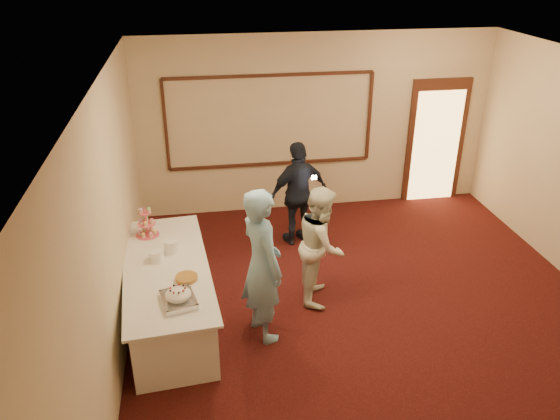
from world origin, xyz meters
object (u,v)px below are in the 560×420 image
object	(u,v)px
buffet_table	(169,293)
man	(262,265)
plate_stack_a	(157,256)
plate_stack_b	(172,246)
guest	(299,194)
tart	(187,278)
cupcake_stand	(146,224)
woman	(322,244)
pavlova_tray	(178,297)

from	to	relation	value
buffet_table	man	distance (m)	1.31
plate_stack_a	man	world-z (taller)	man
plate_stack_b	guest	bearing A→B (deg)	36.16
tart	man	xyz separation A→B (m)	(0.86, -0.10, 0.15)
cupcake_stand	woman	bearing A→B (deg)	-16.24
man	woman	xyz separation A→B (m)	(0.85, 0.63, -0.16)
plate_stack_b	guest	world-z (taller)	guest
buffet_table	tart	bearing A→B (deg)	-55.19
woman	guest	bearing A→B (deg)	15.96
tart	buffet_table	bearing A→B (deg)	124.81
pavlova_tray	plate_stack_a	size ratio (longest dim) A/B	2.85
woman	tart	bearing A→B (deg)	123.27
buffet_table	plate_stack_b	xyz separation A→B (m)	(0.07, 0.33, 0.47)
buffet_table	pavlova_tray	bearing A→B (deg)	-78.57
plate_stack_a	plate_stack_b	distance (m)	0.27
cupcake_stand	man	world-z (taller)	man
buffet_table	pavlova_tray	world-z (taller)	pavlova_tray
cupcake_stand	man	size ratio (longest dim) A/B	0.23
plate_stack_b	tart	size ratio (longest dim) A/B	0.69
cupcake_stand	guest	size ratio (longest dim) A/B	0.27
tart	guest	world-z (taller)	guest
plate_stack_a	guest	bearing A→B (deg)	37.38
man	guest	bearing A→B (deg)	-41.77
plate_stack_a	plate_stack_b	size ratio (longest dim) A/B	0.86
pavlova_tray	man	size ratio (longest dim) A/B	0.27
guest	woman	bearing A→B (deg)	73.45
pavlova_tray	plate_stack_b	world-z (taller)	pavlova_tray
pavlova_tray	woman	xyz separation A→B (m)	(1.80, 0.95, -0.06)
tart	man	bearing A→B (deg)	-6.62
man	buffet_table	bearing A→B (deg)	47.61
pavlova_tray	plate_stack_b	xyz separation A→B (m)	(-0.08, 1.09, 0.01)
man	guest	world-z (taller)	man
buffet_table	plate_stack_a	size ratio (longest dim) A/B	14.98
plate_stack_a	woman	xyz separation A→B (m)	(2.05, 0.05, -0.06)
plate_stack_b	man	xyz separation A→B (m)	(1.03, -0.78, 0.09)
man	woman	distance (m)	1.07
tart	guest	size ratio (longest dim) A/B	0.18
plate_stack_a	plate_stack_b	world-z (taller)	plate_stack_b
woman	plate_stack_a	bearing A→B (deg)	107.31
plate_stack_b	tart	distance (m)	0.70
plate_stack_b	man	bearing A→B (deg)	-37.27
tart	woman	distance (m)	1.79
buffet_table	guest	xyz separation A→B (m)	(1.95, 1.70, 0.43)
buffet_table	woman	distance (m)	2.00
guest	buffet_table	bearing A→B (deg)	24.52
buffet_table	woman	size ratio (longest dim) A/B	1.68
man	guest	xyz separation A→B (m)	(0.85, 2.15, -0.13)
cupcake_stand	plate_stack_b	bearing A→B (deg)	-56.42
plate_stack_b	woman	world-z (taller)	woman
buffet_table	cupcake_stand	size ratio (longest dim) A/B	5.98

